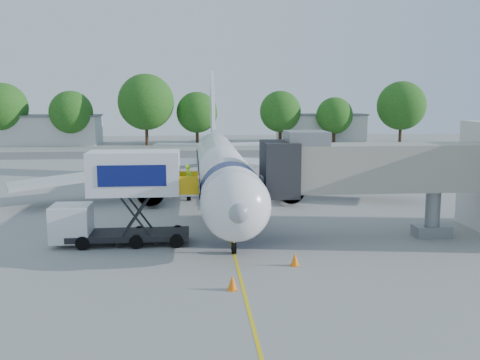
{
  "coord_description": "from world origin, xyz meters",
  "views": [
    {
      "loc": [
        -2.17,
        -38.06,
        8.67
      ],
      "look_at": [
        0.86,
        -3.62,
        3.2
      ],
      "focal_mm": 40.0,
      "sensor_mm": 36.0,
      "label": 1
    }
  ],
  "objects": [
    {
      "name": "guidance_line",
      "position": [
        0.0,
        0.0,
        0.01
      ],
      "size": [
        0.15,
        70.0,
        0.01
      ],
      "primitive_type": "cube",
      "color": "yellow",
      "rests_on": "ground"
    },
    {
      "name": "outbuilding_right",
      "position": [
        22.0,
        62.0,
        2.66
      ],
      "size": [
        16.4,
        7.4,
        5.3
      ],
      "color": "beige",
      "rests_on": "ground"
    },
    {
      "name": "catering_hiloader",
      "position": [
        -6.27,
        -7.0,
        2.76
      ],
      "size": [
        8.5,
        2.44,
        5.5
      ],
      "color": "black",
      "rests_on": "ground"
    },
    {
      "name": "outbuilding_left",
      "position": [
        -28.0,
        60.0,
        2.66
      ],
      "size": [
        18.4,
        8.4,
        5.3
      ],
      "color": "beige",
      "rests_on": "ground"
    },
    {
      "name": "tree_g",
      "position": [
        35.79,
        57.26,
        6.85
      ],
      "size": [
        8.85,
        8.85,
        11.28
      ],
      "color": "#382314",
      "rests_on": "ground"
    },
    {
      "name": "jet_bridge",
      "position": [
        7.99,
        -7.0,
        4.34
      ],
      "size": [
        13.9,
        3.2,
        6.6
      ],
      "color": "gray",
      "rests_on": "ground"
    },
    {
      "name": "tree_c",
      "position": [
        -10.29,
        57.04,
        7.56
      ],
      "size": [
        9.76,
        9.76,
        12.44
      ],
      "color": "#382314",
      "rests_on": "ground"
    },
    {
      "name": "tree_b",
      "position": [
        -23.13,
        57.1,
        5.78
      ],
      "size": [
        7.47,
        7.47,
        9.52
      ],
      "color": "#382314",
      "rests_on": "ground"
    },
    {
      "name": "taxiway_strip",
      "position": [
        0.0,
        42.0,
        0.0
      ],
      "size": [
        120.0,
        10.0,
        0.01
      ],
      "primitive_type": "cube",
      "color": "#59595B",
      "rests_on": "ground"
    },
    {
      "name": "tree_a",
      "position": [
        -34.82,
        57.95,
        6.6
      ],
      "size": [
        8.53,
        8.53,
        10.88
      ],
      "color": "#382314",
      "rests_on": "ground"
    },
    {
      "name": "safety_cone_b",
      "position": [
        -0.5,
        -15.1,
        0.34
      ],
      "size": [
        0.45,
        0.45,
        0.72
      ],
      "color": "orange",
      "rests_on": "ground"
    },
    {
      "name": "ground",
      "position": [
        0.0,
        0.0,
        0.0
      ],
      "size": [
        160.0,
        160.0,
        0.0
      ],
      "primitive_type": "plane",
      "color": "gray",
      "rests_on": "ground"
    },
    {
      "name": "tree_d",
      "position": [
        -1.42,
        58.86,
        5.68
      ],
      "size": [
        7.35,
        7.35,
        9.37
      ],
      "color": "#382314",
      "rests_on": "ground"
    },
    {
      "name": "safety_cone_a",
      "position": [
        2.97,
        -11.91,
        0.34
      ],
      "size": [
        0.45,
        0.45,
        0.71
      ],
      "color": "orange",
      "rests_on": "ground"
    },
    {
      "name": "tree_e",
      "position": [
        13.73,
        58.95,
        5.81
      ],
      "size": [
        7.5,
        7.5,
        9.57
      ],
      "color": "#382314",
      "rests_on": "ground"
    },
    {
      "name": "ground_tug",
      "position": [
        -1.02,
        -17.76,
        0.73
      ],
      "size": [
        3.7,
        2.25,
        1.4
      ],
      "rotation": [
        0.0,
        0.0,
        0.13
      ],
      "color": "silver",
      "rests_on": "ground"
    },
    {
      "name": "tree_f",
      "position": [
        23.37,
        57.24,
        5.1
      ],
      "size": [
        6.59,
        6.59,
        8.41
      ],
      "color": "#382314",
      "rests_on": "ground"
    },
    {
      "name": "aircraft",
      "position": [
        0.0,
        4.12,
        2.95
      ],
      "size": [
        34.17,
        37.73,
        11.35
      ],
      "color": "white",
      "rests_on": "ground"
    }
  ]
}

